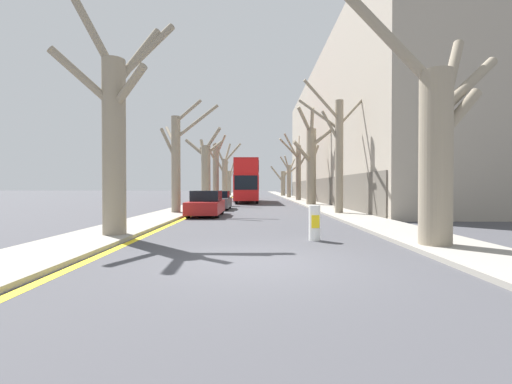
% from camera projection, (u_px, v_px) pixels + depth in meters
% --- Properties ---
extents(ground_plane, '(300.00, 300.00, 0.00)m').
position_uv_depth(ground_plane, '(259.00, 262.00, 7.54)').
color(ground_plane, '#424247').
extents(sidewalk_left, '(2.39, 120.00, 0.12)m').
position_uv_depth(sidewalk_left, '(226.00, 196.00, 57.53)').
color(sidewalk_left, gray).
rests_on(sidewalk_left, ground).
extents(sidewalk_right, '(2.39, 120.00, 0.12)m').
position_uv_depth(sidewalk_right, '(288.00, 196.00, 57.52)').
color(sidewalk_right, gray).
rests_on(sidewalk_right, ground).
extents(building_facade_right, '(10.08, 44.43, 14.98)m').
position_uv_depth(building_facade_right, '(358.00, 135.00, 38.44)').
color(building_facade_right, '#9E9384').
rests_on(building_facade_right, ground).
extents(kerb_line_stripe, '(0.24, 120.00, 0.01)m').
position_uv_depth(kerb_line_stripe, '(234.00, 197.00, 57.53)').
color(kerb_line_stripe, yellow).
rests_on(kerb_line_stripe, ground).
extents(street_tree_left_0, '(3.41, 2.60, 7.92)m').
position_uv_depth(street_tree_left_0, '(116.00, 130.00, 11.19)').
color(street_tree_left_0, gray).
rests_on(street_tree_left_0, ground).
extents(street_tree_left_1, '(3.81, 2.84, 6.89)m').
position_uv_depth(street_tree_left_1, '(177.00, 159.00, 20.96)').
color(street_tree_left_1, gray).
rests_on(street_tree_left_1, ground).
extents(street_tree_left_2, '(3.72, 2.96, 7.04)m').
position_uv_depth(street_tree_left_2, '(206.00, 170.00, 31.84)').
color(street_tree_left_2, gray).
rests_on(street_tree_left_2, ground).
extents(street_tree_left_3, '(2.48, 2.92, 7.99)m').
position_uv_depth(street_tree_left_3, '(216.00, 170.00, 41.77)').
color(street_tree_left_3, gray).
rests_on(street_tree_left_3, ground).
extents(street_tree_left_4, '(4.23, 2.40, 8.52)m').
position_uv_depth(street_tree_left_4, '(225.00, 173.00, 52.62)').
color(street_tree_left_4, gray).
rests_on(street_tree_left_4, ground).
extents(street_tree_left_5, '(1.55, 4.53, 6.18)m').
position_uv_depth(street_tree_left_5, '(230.00, 181.00, 62.74)').
color(street_tree_left_5, gray).
rests_on(street_tree_left_5, ground).
extents(street_tree_right_0, '(4.83, 2.12, 7.31)m').
position_uv_depth(street_tree_right_0, '(436.00, 138.00, 9.28)').
color(street_tree_right_0, gray).
rests_on(street_tree_right_0, ground).
extents(street_tree_right_1, '(3.93, 2.69, 7.83)m').
position_uv_depth(street_tree_right_1, '(338.00, 149.00, 20.50)').
color(street_tree_right_1, gray).
rests_on(street_tree_right_1, ground).
extents(street_tree_right_2, '(3.61, 3.28, 8.62)m').
position_uv_depth(street_tree_right_2, '(311.00, 162.00, 30.41)').
color(street_tree_right_2, gray).
rests_on(street_tree_right_2, ground).
extents(street_tree_right_3, '(3.74, 4.15, 8.10)m').
position_uv_depth(street_tree_right_3, '(298.00, 168.00, 40.72)').
color(street_tree_right_3, gray).
rests_on(street_tree_right_3, ground).
extents(street_tree_right_4, '(3.71, 2.36, 6.34)m').
position_uv_depth(street_tree_right_4, '(289.00, 178.00, 51.45)').
color(street_tree_right_4, gray).
rests_on(street_tree_right_4, ground).
extents(street_tree_right_5, '(4.18, 1.99, 6.01)m').
position_uv_depth(street_tree_right_5, '(283.00, 181.00, 61.62)').
color(street_tree_right_5, gray).
rests_on(street_tree_right_5, ground).
extents(double_decker_bus, '(2.45, 10.83, 4.46)m').
position_uv_depth(double_decker_bus, '(248.00, 179.00, 37.39)').
color(double_decker_bus, red).
rests_on(double_decker_bus, ground).
extents(parked_car_0, '(1.79, 4.20, 1.45)m').
position_uv_depth(parked_car_0, '(207.00, 204.00, 19.66)').
color(parked_car_0, maroon).
rests_on(parked_car_0, ground).
extents(parked_car_1, '(1.87, 4.04, 1.37)m').
position_uv_depth(parked_car_1, '(218.00, 201.00, 25.36)').
color(parked_car_1, '#4C5156').
rests_on(parked_car_1, ground).
extents(traffic_bollard, '(0.36, 0.37, 1.10)m').
position_uv_depth(traffic_bollard, '(315.00, 223.00, 10.63)').
color(traffic_bollard, white).
rests_on(traffic_bollard, ground).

